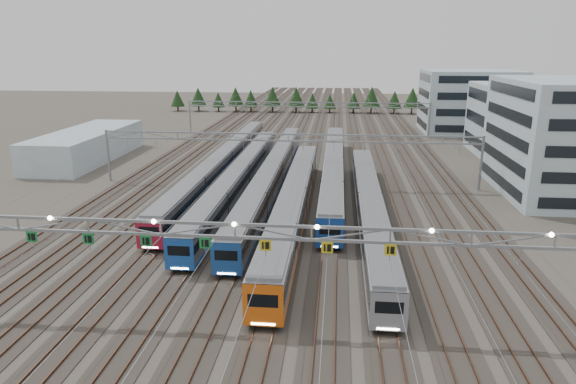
# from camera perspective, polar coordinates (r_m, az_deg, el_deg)

# --- Properties ---
(ground) EXTENTS (400.00, 400.00, 0.00)m
(ground) POSITION_cam_1_polar(r_m,az_deg,el_deg) (40.83, -5.61, -13.97)
(ground) COLOR #47423A
(ground) RESTS_ON ground
(track_bed) EXTENTS (54.00, 260.00, 5.42)m
(track_bed) POSITION_cam_1_polar(r_m,az_deg,el_deg) (136.19, 2.52, 7.93)
(track_bed) COLOR #2D2823
(track_bed) RESTS_ON ground
(train_a) EXTENTS (2.80, 68.82, 3.65)m
(train_a) POSITION_cam_1_polar(r_m,az_deg,el_deg) (84.96, -7.14, 3.38)
(train_a) COLOR black
(train_a) RESTS_ON ground
(train_b) EXTENTS (2.79, 59.32, 3.64)m
(train_b) POSITION_cam_1_polar(r_m,az_deg,el_deg) (75.09, -5.34, 1.78)
(train_b) COLOR black
(train_b) RESTS_ON ground
(train_c) EXTENTS (2.81, 65.60, 3.66)m
(train_c) POSITION_cam_1_polar(r_m,az_deg,el_deg) (76.74, -1.69, 2.16)
(train_c) COLOR black
(train_c) RESTS_ON ground
(train_d) EXTENTS (3.03, 52.47, 3.95)m
(train_d) POSITION_cam_1_polar(r_m,az_deg,el_deg) (61.98, 0.70, -1.05)
(train_d) COLOR black
(train_d) RESTS_ON ground
(train_e) EXTENTS (2.89, 58.81, 3.77)m
(train_e) POSITION_cam_1_polar(r_m,az_deg,el_deg) (79.90, 5.08, 2.69)
(train_e) COLOR black
(train_e) RESTS_ON ground
(train_f) EXTENTS (2.76, 51.38, 3.59)m
(train_f) POSITION_cam_1_polar(r_m,az_deg,el_deg) (61.70, 9.04, -1.51)
(train_f) COLOR black
(train_f) RESTS_ON ground
(gantry_near) EXTENTS (56.36, 0.61, 8.08)m
(gantry_near) POSITION_cam_1_polar(r_m,az_deg,el_deg) (37.72, -6.01, -4.67)
(gantry_near) COLOR gray
(gantry_near) RESTS_ON ground
(gantry_mid) EXTENTS (56.36, 0.36, 8.00)m
(gantry_mid) POSITION_cam_1_polar(r_m,az_deg,el_deg) (76.32, 0.03, 5.39)
(gantry_mid) COLOR gray
(gantry_mid) RESTS_ON ground
(gantry_far) EXTENTS (56.36, 0.36, 8.00)m
(gantry_far) POSITION_cam_1_polar(r_m,az_deg,el_deg) (120.71, 2.15, 9.26)
(gantry_far) COLOR gray
(gantry_far) RESTS_ON ground
(depot_bldg_south) EXTENTS (18.00, 22.00, 15.99)m
(depot_bldg_south) POSITION_cam_1_polar(r_m,az_deg,el_deg) (81.67, 29.02, 5.24)
(depot_bldg_south) COLOR #A0B7BF
(depot_bldg_south) RESTS_ON ground
(depot_bldg_mid) EXTENTS (14.00, 16.00, 13.43)m
(depot_bldg_mid) POSITION_cam_1_polar(r_m,az_deg,el_deg) (109.39, 23.66, 7.44)
(depot_bldg_mid) COLOR #A0B7BF
(depot_bldg_mid) RESTS_ON ground
(depot_bldg_north) EXTENTS (22.00, 18.00, 14.78)m
(depot_bldg_north) POSITION_cam_1_polar(r_m,az_deg,el_deg) (133.82, 19.51, 9.46)
(depot_bldg_north) COLOR #A0B7BF
(depot_bldg_north) RESTS_ON ground
(west_shed) EXTENTS (10.00, 30.00, 5.34)m
(west_shed) POSITION_cam_1_polar(r_m,az_deg,el_deg) (102.26, -21.45, 4.86)
(west_shed) COLOR #A0B7BF
(west_shed) RESTS_ON ground
(treeline) EXTENTS (106.40, 5.60, 7.02)m
(treeline) POSITION_cam_1_polar(r_m,az_deg,el_deg) (164.51, 5.01, 10.22)
(treeline) COLOR #332114
(treeline) RESTS_ON ground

